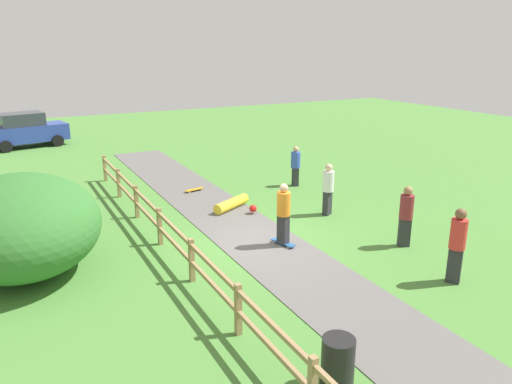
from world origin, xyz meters
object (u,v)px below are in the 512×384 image
bush_large (21,225)px  skateboard_loose (194,190)px  bystander_maroon (406,214)px  parked_car_blue (26,130)px  trash_bin (338,363)px  bystander_blue (296,164)px  bystander_white (328,187)px  bystander_red (457,242)px  skater_fallen (233,204)px  skater_riding (283,211)px

bush_large → skateboard_loose: bush_large is taller
bush_large → skateboard_loose: bearing=35.9°
bystander_maroon → parked_car_blue: bearing=112.7°
trash_bin → bystander_blue: size_ratio=0.55×
bush_large → bystander_white: (9.26, -0.08, -0.26)m
trash_bin → bystander_red: 5.10m
bush_large → bystander_red: 10.61m
bush_large → skater_fallen: size_ratio=2.93×
trash_bin → bystander_blue: (5.90, 10.67, 0.44)m
bush_large → skateboard_loose: size_ratio=5.56×
skater_fallen → bystander_white: 3.33m
bystander_maroon → bystander_blue: (0.59, 6.72, -0.09)m
trash_bin → skater_fallen: trash_bin is taller
bystander_red → parked_car_blue: size_ratio=0.42×
bystander_maroon → bystander_red: 2.29m
skateboard_loose → bystander_maroon: bearing=-66.8°
skater_fallen → bystander_maroon: (2.95, -5.15, 0.77)m
bush_large → bystander_maroon: (9.61, -3.29, -0.26)m
bystander_maroon → bystander_white: 3.23m
skateboard_loose → bystander_red: bystander_red is taller
skater_fallen → bystander_white: bystander_white is taller
trash_bin → skateboard_loose: bearing=80.6°
bystander_white → bystander_blue: bearing=75.0°
bystander_red → bush_large: bearing=148.7°
bystander_maroon → parked_car_blue: parked_car_blue is taller
bystander_maroon → bystander_red: (-0.55, -2.22, 0.07)m
bystander_blue → skater_riding: bearing=-125.4°
skater_fallen → skateboard_loose: 2.70m
skateboard_loose → parked_car_blue: size_ratio=0.19×
skater_riding → skateboard_loose: size_ratio=2.20×
bystander_maroon → bystander_red: bystander_red is taller
skater_riding → bystander_maroon: (3.03, -1.62, -0.06)m
skater_fallen → parked_car_blue: parked_car_blue is taller
bystander_red → bystander_blue: size_ratio=1.16×
bystander_maroon → parked_car_blue: 22.13m
skater_riding → bystander_blue: (3.63, 5.10, -0.15)m
trash_bin → bystander_white: size_ratio=0.51×
bystander_maroon → parked_car_blue: size_ratio=0.40×
skater_fallen → bystander_blue: 3.93m
skater_riding → skateboard_loose: skater_riding is taller
trash_bin → bystander_maroon: (5.30, 3.95, 0.52)m
bush_large → skater_fallen: bearing=15.6°
trash_bin → bystander_blue: bystander_blue is taller
bush_large → skater_fallen: 7.00m
bush_large → skater_riding: size_ratio=2.52×
bystander_maroon → skateboard_loose: bearing=113.2°
bush_large → skater_riding: 6.79m
bush_large → bystander_blue: size_ratio=2.83×
parked_car_blue → bystander_white: bearing=-64.6°
skater_riding → skateboard_loose: (-0.32, 6.20, -0.95)m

